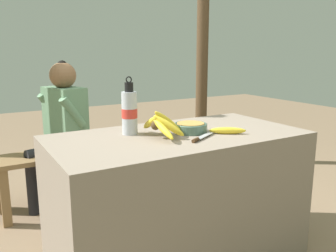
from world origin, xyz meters
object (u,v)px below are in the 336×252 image
at_px(serving_bowl, 191,127).
at_px(seated_vendor, 60,125).
at_px(banana_bunch_ripe, 162,124).
at_px(loose_banana_front, 228,131).
at_px(water_bottle, 130,112).
at_px(wooden_bench, 110,153).
at_px(knife, 200,138).
at_px(support_post_far, 203,35).
at_px(banana_bunch_green, 167,130).

xyz_separation_m(serving_bowl, seated_vendor, (-0.48, 1.04, -0.13)).
height_order(banana_bunch_ripe, seated_vendor, seated_vendor).
relative_size(banana_bunch_ripe, serving_bowl, 1.86).
relative_size(serving_bowl, loose_banana_front, 0.98).
relative_size(banana_bunch_ripe, water_bottle, 1.10).
bearing_deg(wooden_bench, knife, -89.15).
distance_m(seated_vendor, support_post_far, 1.87).
relative_size(serving_bowl, seated_vendor, 0.16).
distance_m(banana_bunch_ripe, seated_vendor, 1.11).
height_order(wooden_bench, support_post_far, support_post_far).
xyz_separation_m(water_bottle, banana_bunch_green, (0.79, 0.95, -0.38)).
distance_m(knife, banana_bunch_green, 1.39).
relative_size(wooden_bench, seated_vendor, 1.61).
distance_m(banana_bunch_ripe, water_bottle, 0.20).
bearing_deg(support_post_far, wooden_bench, -160.33).
relative_size(water_bottle, banana_bunch_green, 1.04).
height_order(knife, banana_bunch_green, knife).
distance_m(knife, support_post_far, 2.19).
xyz_separation_m(knife, banana_bunch_green, (0.53, 1.25, -0.27)).
bearing_deg(serving_bowl, banana_bunch_green, 66.31).
height_order(knife, support_post_far, support_post_far).
xyz_separation_m(water_bottle, wooden_bench, (0.24, 0.95, -0.51)).
bearing_deg(water_bottle, banana_bunch_ripe, -52.73).
height_order(seated_vendor, banana_bunch_green, seated_vendor).
relative_size(loose_banana_front, banana_bunch_green, 0.62).
bearing_deg(knife, seated_vendor, 79.94).
height_order(wooden_bench, banana_bunch_green, banana_bunch_green).
xyz_separation_m(water_bottle, knife, (0.26, -0.30, -0.12)).
height_order(water_bottle, wooden_bench, water_bottle).
distance_m(banana_bunch_green, support_post_far, 1.21).
bearing_deg(banana_bunch_ripe, serving_bowl, 5.04).
height_order(wooden_bench, seated_vendor, seated_vendor).
xyz_separation_m(knife, seated_vendor, (-0.42, 1.21, -0.11)).
bearing_deg(serving_bowl, wooden_bench, 93.99).
xyz_separation_m(knife, wooden_bench, (-0.02, 1.26, -0.40)).
relative_size(serving_bowl, wooden_bench, 0.10).
bearing_deg(banana_bunch_green, seated_vendor, -177.59).
distance_m(serving_bowl, knife, 0.18).
xyz_separation_m(loose_banana_front, knife, (-0.21, -0.03, -0.01)).
bearing_deg(seated_vendor, loose_banana_front, 102.86).
height_order(serving_bowl, wooden_bench, serving_bowl).
bearing_deg(support_post_far, serving_bowl, -127.41).
xyz_separation_m(seated_vendor, banana_bunch_green, (0.96, 0.04, -0.16)).
bearing_deg(loose_banana_front, banana_bunch_ripe, 161.71).
distance_m(serving_bowl, loose_banana_front, 0.21).
height_order(banana_bunch_ripe, support_post_far, support_post_far).
bearing_deg(serving_bowl, water_bottle, 156.88).
relative_size(banana_bunch_ripe, seated_vendor, 0.30).
bearing_deg(serving_bowl, seated_vendor, 114.69).
bearing_deg(loose_banana_front, serving_bowl, 139.06).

